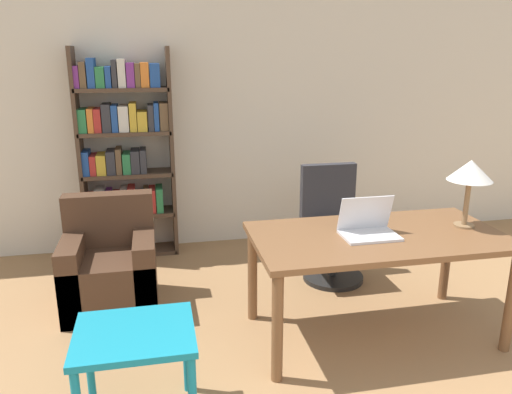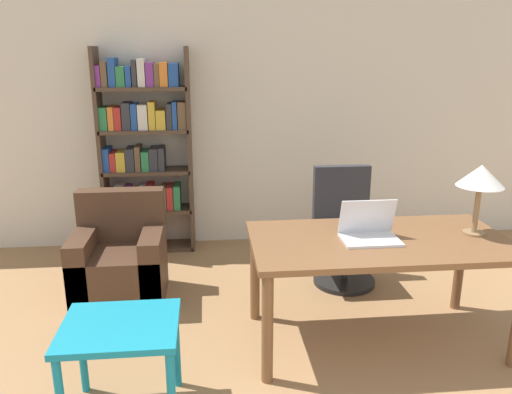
% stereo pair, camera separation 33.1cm
% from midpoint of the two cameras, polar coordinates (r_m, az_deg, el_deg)
% --- Properties ---
extents(wall_back, '(8.00, 0.06, 2.70)m').
position_cam_midpoint_polar(wall_back, '(5.09, -2.54, 9.70)').
color(wall_back, beige).
rests_on(wall_back, ground_plane).
extents(desk, '(1.70, 0.87, 0.75)m').
position_cam_midpoint_polar(desk, '(3.45, 11.03, -5.66)').
color(desk, brown).
rests_on(desk, ground_plane).
extents(laptop, '(0.37, 0.26, 0.26)m').
position_cam_midpoint_polar(laptop, '(3.36, 9.96, -3.47)').
color(laptop, silver).
rests_on(laptop, desk).
extents(table_lamp, '(0.30, 0.30, 0.48)m').
position_cam_midpoint_polar(table_lamp, '(3.63, 20.95, 2.60)').
color(table_lamp, olive).
rests_on(table_lamp, desk).
extents(office_chair, '(0.53, 0.53, 0.99)m').
position_cam_midpoint_polar(office_chair, '(4.39, 6.54, -3.71)').
color(office_chair, black).
rests_on(office_chair, ground_plane).
extents(side_table_blue, '(0.61, 0.51, 0.56)m').
position_cam_midpoint_polar(side_table_blue, '(2.79, -17.10, -16.13)').
color(side_table_blue, teal).
rests_on(side_table_blue, ground_plane).
extents(armchair, '(0.69, 0.64, 0.86)m').
position_cam_midpoint_polar(armchair, '(4.13, -18.52, -7.94)').
color(armchair, '#472D1E').
rests_on(armchair, ground_plane).
extents(bookshelf, '(0.87, 0.28, 1.98)m').
position_cam_midpoint_polar(bookshelf, '(4.92, -16.79, 4.25)').
color(bookshelf, '#4C3828').
rests_on(bookshelf, ground_plane).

